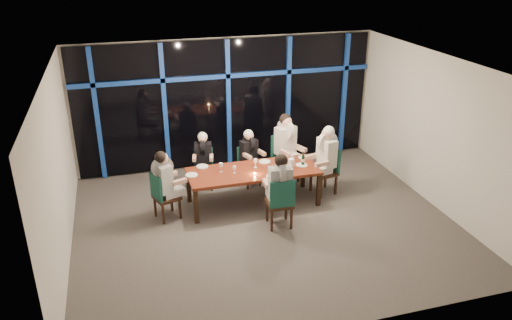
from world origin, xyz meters
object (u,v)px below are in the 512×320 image
object	(u,v)px
diner_far_left	(203,153)
diner_far_mid	(250,150)
chair_end_right	(328,167)
wine_bottle	(303,160)
dining_table	(253,173)
diner_end_right	(325,150)
chair_near_mid	(281,201)
chair_end_left	(162,194)
diner_far_right	(287,139)
water_pitcher	(291,163)
chair_far_mid	(248,163)
chair_far_left	(204,166)
diner_near_mid	(280,179)
diner_end_left	(165,175)
chair_far_right	(284,155)

from	to	relation	value
diner_far_left	diner_far_mid	xyz separation A→B (m)	(0.99, -0.13, 0.00)
chair_end_right	wine_bottle	world-z (taller)	wine_bottle
dining_table	diner_far_left	xyz separation A→B (m)	(-0.82, 0.99, 0.14)
chair_end_right	diner_end_right	xyz separation A→B (m)	(-0.08, -0.02, 0.40)
diner_end_right	chair_near_mid	bearing A→B (deg)	-61.99
dining_table	chair_end_left	world-z (taller)	chair_end_left
diner_far_right	diner_end_right	bearing A→B (deg)	-75.26
water_pitcher	chair_far_mid	bearing A→B (deg)	124.42
diner_far_left	chair_far_mid	bearing A→B (deg)	8.75
chair_far_left	diner_near_mid	xyz separation A→B (m)	(1.04, -2.02, 0.48)
dining_table	chair_far_mid	xyz separation A→B (m)	(0.14, 0.93, -0.20)
chair_far_mid	chair_end_left	world-z (taller)	chair_end_left
water_pitcher	diner_far_mid	bearing A→B (deg)	125.22
diner_far_right	diner_end_right	distance (m)	0.97
diner_end_left	wine_bottle	distance (m)	2.78
chair_near_mid	diner_far_mid	size ratio (longest dim) A/B	1.19
water_pitcher	chair_far_left	bearing A→B (deg)	147.20
diner_far_right	dining_table	bearing A→B (deg)	-161.46
chair_near_mid	diner_far_left	distance (m)	2.30
chair_end_left	diner_far_right	distance (m)	3.01
diner_far_left	diner_end_right	xyz separation A→B (m)	(2.38, -0.93, 0.14)
water_pitcher	diner_near_mid	bearing A→B (deg)	-117.46
diner_end_left	diner_end_right	size ratio (longest dim) A/B	0.94
chair_end_left	diner_near_mid	size ratio (longest dim) A/B	0.97
dining_table	wine_bottle	distance (m)	1.05
diner_end_right	diner_near_mid	bearing A→B (deg)	-64.09
diner_far_mid	water_pitcher	distance (m)	1.14
chair_near_mid	diner_far_mid	bearing A→B (deg)	-84.02
chair_far_right	diner_end_left	bearing A→B (deg)	178.91
chair_far_left	diner_end_left	distance (m)	1.55
dining_table	diner_far_mid	bearing A→B (deg)	79.07
chair_near_mid	diner_near_mid	bearing A→B (deg)	-90.00
dining_table	diner_far_mid	world-z (taller)	diner_far_mid
chair_far_mid	wine_bottle	distance (m)	1.37
chair_far_left	chair_far_mid	bearing A→B (deg)	4.43
diner_far_mid	diner_far_right	distance (m)	0.84
diner_end_left	diner_near_mid	distance (m)	2.16
dining_table	chair_far_mid	bearing A→B (deg)	81.21
dining_table	chair_end_left	size ratio (longest dim) A/B	2.73
chair_far_left	diner_end_right	distance (m)	2.62
chair_far_mid	diner_end_left	bearing A→B (deg)	-169.22
chair_far_mid	diner_near_mid	distance (m)	1.95
chair_far_left	diner_far_right	xyz separation A→B (m)	(1.80, -0.22, 0.53)
chair_end_right	wine_bottle	distance (m)	0.69
wine_bottle	diner_far_left	bearing A→B (deg)	150.91
diner_near_mid	diner_far_left	bearing A→B (deg)	-57.40
chair_far_left	chair_far_right	xyz separation A→B (m)	(1.76, -0.14, 0.11)
diner_end_left	chair_far_mid	bearing A→B (deg)	-81.02
diner_near_mid	wine_bottle	size ratio (longest dim) A/B	3.33
chair_far_mid	diner_end_right	bearing A→B (deg)	-49.21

